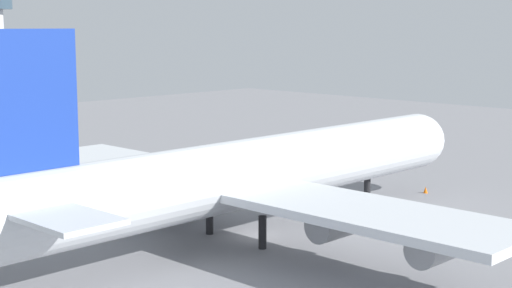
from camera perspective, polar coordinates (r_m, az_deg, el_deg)
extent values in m
plane|color=gray|center=(71.57, 0.00, -6.72)|extent=(235.33, 235.33, 0.00)
cylinder|color=silver|center=(70.22, 0.00, -2.02)|extent=(53.23, 6.12, 6.12)
sphere|color=silver|center=(90.94, 11.78, 0.27)|extent=(6.00, 6.00, 6.00)
cube|color=#19389E|center=(55.45, -16.36, 3.05)|extent=(7.45, 0.50, 9.80)
cube|color=silver|center=(51.90, -14.37, -5.14)|extent=(4.79, 9.19, 0.36)
cube|color=silver|center=(59.38, 8.18, -5.03)|extent=(9.05, 24.99, 0.70)
cube|color=silver|center=(79.28, -8.80, -1.56)|extent=(9.05, 24.99, 0.70)
cylinder|color=gray|center=(62.74, 5.91, -5.77)|extent=(4.90, 2.57, 2.57)
cylinder|color=gray|center=(57.68, 13.18, -7.26)|extent=(4.90, 2.57, 2.57)
cylinder|color=gray|center=(77.29, -6.50, -3.01)|extent=(4.90, 2.57, 2.57)
cylinder|color=gray|center=(84.53, -10.48, -2.09)|extent=(4.90, 2.57, 2.57)
cylinder|color=black|center=(83.92, 8.16, -3.47)|extent=(0.70, 0.70, 2.90)
cylinder|color=black|center=(67.09, 0.48, -6.49)|extent=(0.70, 0.70, 2.90)
cylinder|color=black|center=(71.76, -3.43, -5.50)|extent=(0.70, 0.70, 2.90)
cone|color=orange|center=(91.10, 12.34, -3.31)|extent=(0.51, 0.51, 0.73)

